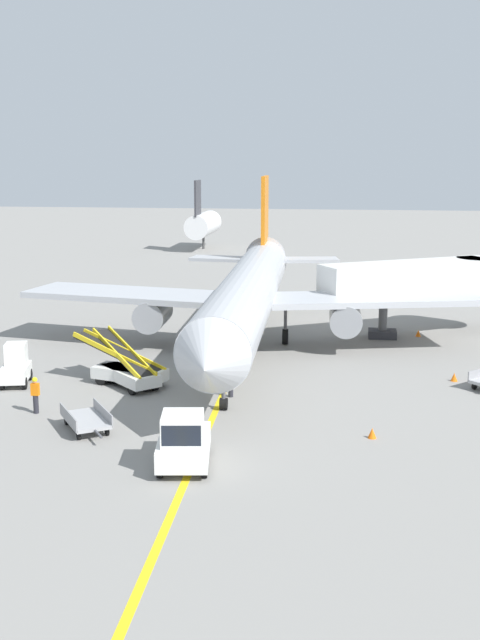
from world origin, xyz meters
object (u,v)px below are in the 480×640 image
Objects in this scene: safety_cone_nose_left at (454,377)px; safety_cone_nose_right at (372,433)px; jet_bridge at (425,281)px; baggage_tug_near_wing at (16,366)px; safety_cone_wingtip_left at (176,434)px; safety_cone_tail_area at (418,333)px; baggage_cart_empty_trailing at (86,420)px; ground_crew_marshaller at (231,379)px; pushback_tug at (184,441)px; belt_loader_aft_hold at (128,370)px; belt_loader_forward_hold at (129,371)px; airliner at (248,293)px; safety_cone_wingtip_right at (217,349)px; ground_crew_wing_walker at (35,394)px.

safety_cone_nose_left is 10.29m from safety_cone_nose_right.
jet_bridge is 4.67× the size of baggage_tug_near_wing.
jet_bridge is 28.06× the size of safety_cone_wingtip_left.
baggage_tug_near_wing is 25.65m from safety_cone_tail_area.
jet_bridge is 3.47m from safety_cone_tail_area.
baggage_cart_empty_trailing is 8.09× the size of safety_cone_nose_left.
safety_cone_nose_left is at bearing 21.68° from ground_crew_marshaller.
pushback_tug is 9.04m from ground_crew_marshaller.
baggage_cart_empty_trailing is (0.20, -7.01, -0.31)m from belt_loader_aft_hold.
safety_cone_tail_area is (15.45, 13.82, -0.56)m from belt_loader_forward_hold.
safety_cone_nose_left is at bearing 9.59° from baggage_tug_near_wing.
safety_cone_tail_area is at bearing 80.47° from safety_cone_nose_right.
baggage_cart_empty_trailing is 4.08m from safety_cone_wingtip_left.
belt_loader_forward_hold is (-4.92, -8.89, -2.64)m from airliner.
pushback_tug is at bearing -92.34° from ground_crew_marshaller.
airliner is at bearing 115.82° from safety_cone_nose_right.
safety_cone_nose_left is (11.46, 13.44, -0.77)m from pushback_tug.
baggage_cart_empty_trailing reaches higher than safety_cone_wingtip_right.
airliner is at bearing 61.03° from belt_loader_forward_hold.
ground_crew_wing_walker is 3.86× the size of safety_cone_wingtip_right.
belt_loader_forward_hold is 0.86× the size of belt_loader_aft_hold.
pushback_tug is 8.73× the size of safety_cone_wingtip_left.
belt_loader_forward_hold is 10.04× the size of safety_cone_wingtip_left.
jet_bridge is 27.31m from ground_crew_wing_walker.
ground_crew_wing_walker is 3.86× the size of safety_cone_tail_area.
safety_cone_wingtip_right is (6.16, 12.49, -0.69)m from ground_crew_wing_walker.
baggage_tug_near_wing reaches higher than safety_cone_wingtip_left.
safety_cone_wingtip_right is at bearing 41.84° from baggage_tug_near_wing.
safety_cone_nose_left is at bearing -84.24° from safety_cone_tail_area.
baggage_tug_near_wing is at bearing 162.89° from safety_cone_nose_right.
safety_cone_wingtip_right is at bearing 104.28° from ground_crew_marshaller.
airliner is 13.35× the size of baggage_tug_near_wing.
safety_cone_wingtip_left and safety_cone_wingtip_right have the same top height.
safety_cone_nose_right is (17.96, -5.53, -0.71)m from baggage_tug_near_wing.
safety_cone_wingtip_left is at bearing -139.54° from safety_cone_nose_left.
ground_crew_marshaller is at bearing 24.21° from ground_crew_wing_walker.
ground_crew_wing_walker reaches higher than safety_cone_nose_left.
safety_cone_wingtip_right is (-1.72, -1.28, -3.20)m from airliner.
belt_loader_forward_hold is (-15.84, -14.75, -2.77)m from jet_bridge.
safety_cone_tail_area is at bearing 41.03° from belt_loader_aft_hold.
baggage_cart_empty_trailing reaches higher than safety_cone_wingtip_left.
belt_loader_forward_hold is 8.28m from safety_cone_wingtip_right.
baggage_tug_near_wing reaches higher than ground_crew_wing_walker.
belt_loader_aft_hold is (-5.05, -8.63, -2.64)m from airliner.
ground_crew_marshaller is 3.86× the size of safety_cone_wingtip_right.
baggage_cart_empty_trailing is 25.69m from safety_cone_tail_area.
airliner is 14.47m from baggage_tug_near_wing.
ground_crew_marshaller is 3.86× the size of safety_cone_tail_area.
ground_crew_marshaller is 1.00× the size of ground_crew_wing_walker.
jet_bridge is at bearing 66.58° from pushback_tug.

